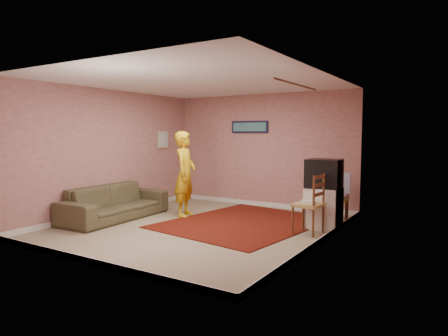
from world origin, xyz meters
The scene contains 26 objects.
ground centered at (0.00, 0.00, 0.00)m, with size 5.00×5.00×0.00m, color gray.
wall_back centered at (0.00, 2.50, 1.30)m, with size 4.50×0.02×2.60m, color tan.
wall_front centered at (0.00, -2.50, 1.30)m, with size 4.50×0.02×2.60m, color tan.
wall_left centered at (-2.25, 0.00, 1.30)m, with size 0.02×5.00×2.60m, color tan.
wall_right centered at (2.25, 0.00, 1.30)m, with size 0.02×5.00×2.60m, color tan.
ceiling centered at (0.00, 0.00, 2.60)m, with size 4.50×5.00×0.02m, color white.
baseboard_back centered at (0.00, 2.49, 0.05)m, with size 4.50×0.02×0.10m, color silver.
baseboard_front centered at (0.00, -2.49, 0.05)m, with size 4.50×0.02×0.10m, color silver.
baseboard_left centered at (-2.24, 0.00, 0.05)m, with size 0.02×5.00×0.10m, color silver.
baseboard_right centered at (2.24, 0.00, 0.05)m, with size 0.02×5.00×0.10m, color silver.
window centered at (2.24, -0.90, 1.45)m, with size 0.01×1.10×1.50m, color black.
curtain_sheer centered at (2.23, -1.05, 1.25)m, with size 0.01×0.75×2.10m, color silver.
curtain_floral centered at (2.21, -0.35, 1.25)m, with size 0.01×0.35×2.10m, color beige.
curtain_rod centered at (2.20, -0.90, 2.32)m, with size 0.02×0.02×1.40m, color #5C2F1B.
picture_back centered at (-0.30, 2.47, 1.85)m, with size 0.95×0.04×0.28m.
picture_left centered at (-2.22, 1.60, 1.55)m, with size 0.04×0.38×0.42m.
area_rug centered at (0.54, 0.71, 0.01)m, with size 2.45×3.06×0.02m, color black.
tv_cabinet centered at (1.95, 1.07, 0.37)m, with size 0.58×0.53×0.74m, color white.
crt_tv centered at (1.94, 1.07, 0.99)m, with size 0.63×0.56×0.51m.
chair_a centered at (2.00, 1.77, 0.56)m, with size 0.47×0.46×0.49m.
dvd_player centered at (2.00, 1.77, 0.49)m, with size 0.33×0.24×0.06m, color #BCBCC1.
blue_throw centered at (2.00, 1.96, 0.73)m, with size 0.38×0.05×0.40m, color #8FA6EA.
chair_b centered at (1.85, 0.57, 0.62)m, with size 0.48×0.50×0.55m.
game_console centered at (1.85, 0.57, 0.54)m, with size 0.22×0.16×0.05m, color white.
sofa centered at (-1.80, -0.34, 0.33)m, with size 2.28×0.89×0.67m, color #4A432D.
person centered at (-0.81, 0.64, 0.87)m, with size 0.63×0.42×1.74m, color gold.
Camera 1 is at (4.15, -5.83, 1.68)m, focal length 32.00 mm.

